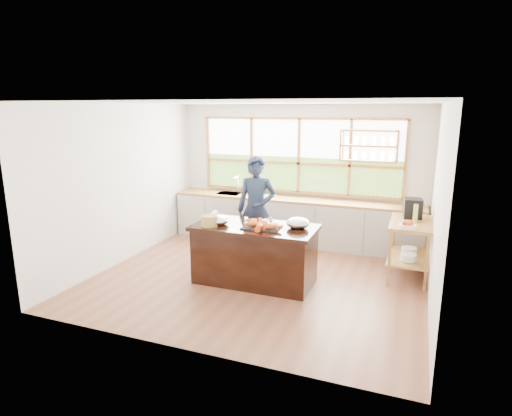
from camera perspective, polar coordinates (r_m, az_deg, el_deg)
The scene contains 18 objects.
ground_plane at distance 6.88m, azimuth 0.43°, elevation -9.20°, with size 5.00×5.00×0.00m, color brown.
room_shell at distance 6.89m, azimuth 2.15°, elevation 5.94°, with size 5.02×4.52×2.71m.
back_counter at distance 8.49m, azimuth 4.92°, elevation -1.63°, with size 4.90×0.63×0.90m.
right_shelf_unit at distance 7.14m, azimuth 19.82°, elevation -4.02°, with size 0.62×1.10×0.90m.
island at distance 6.54m, azimuth -0.18°, elevation -6.15°, with size 1.85×0.90×0.90m.
cook at distance 7.35m, azimuth 0.05°, elevation -0.21°, with size 0.67×0.44×1.83m, color #192338.
potted_plant at distance 8.62m, azimuth 0.86°, elevation 2.56°, with size 0.14×0.09×0.26m, color slate.
cutting_board at distance 8.56m, azimuth 1.22°, elevation 1.65°, with size 0.40×0.30×0.01m, color #53AC36.
espresso_machine at distance 7.29m, azimuth 20.15°, elevation -0.02°, with size 0.27×0.29×0.31m, color black.
wine_bottle at distance 7.02m, azimuth 20.50°, elevation -0.67°, with size 0.07×0.07×0.28m, color #A5C45A.
fruit_bowl at distance 6.68m, azimuth 19.52°, elevation -2.15°, with size 0.25×0.25×0.11m.
slate_board at distance 6.30m, azimuth 0.77°, elevation -2.58°, with size 0.55×0.40×0.02m, color black.
lobster_pile at distance 6.28m, azimuth 0.66°, elevation -2.17°, with size 0.55×0.48×0.08m.
mixing_bowl_left at distance 6.49m, azimuth -4.91°, elevation -1.65°, with size 0.30×0.30×0.14m, color #B6B8BD.
mixing_bowl_right at distance 6.31m, azimuth 5.61°, elevation -2.02°, with size 0.34×0.34×0.16m, color #B6B8BD.
wine_glass at distance 6.06m, azimuth 1.85°, elevation -1.74°, with size 0.08×0.08×0.22m.
wicker_basket at distance 6.43m, azimuth -6.24°, elevation -1.69°, with size 0.25×0.25×0.16m, color #B09444.
parchment_roll at distance 6.96m, azimuth -5.75°, elevation -0.86°, with size 0.08×0.08×0.30m, color white.
Camera 1 is at (2.23, -5.96, 2.62)m, focal length 30.00 mm.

